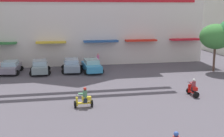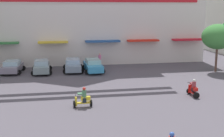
% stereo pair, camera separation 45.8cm
% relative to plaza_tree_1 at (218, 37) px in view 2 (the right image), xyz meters
% --- Properties ---
extents(ground_plane, '(128.00, 128.00, 0.00)m').
position_rel_plaza_tree_1_xyz_m(ground_plane, '(-15.53, -10.61, -4.05)').
color(ground_plane, '#514C55').
extents(colonial_building, '(34.35, 19.48, 18.91)m').
position_rel_plaza_tree_1_xyz_m(colonial_building, '(-15.52, 13.46, 3.88)').
color(colonial_building, silver).
rests_on(colonial_building, ground).
extents(plaza_tree_1, '(3.61, 3.64, 5.51)m').
position_rel_plaza_tree_1_xyz_m(plaza_tree_1, '(0.00, 0.00, 0.00)').
color(plaza_tree_1, brown).
rests_on(plaza_tree_1, ground).
extents(parked_car_0, '(2.63, 4.02, 1.41)m').
position_rel_plaza_tree_1_xyz_m(parked_car_0, '(-23.14, 3.35, -3.33)').
color(parked_car_0, gray).
rests_on(parked_car_0, ground).
extents(parked_car_1, '(2.37, 4.11, 1.52)m').
position_rel_plaza_tree_1_xyz_m(parked_car_1, '(-19.85, 2.66, -3.29)').
color(parked_car_1, gray).
rests_on(parked_car_1, ground).
extents(parked_car_2, '(2.45, 4.40, 1.49)m').
position_rel_plaza_tree_1_xyz_m(parked_car_2, '(-16.31, 3.03, -3.30)').
color(parked_car_2, gray).
rests_on(parked_car_2, ground).
extents(parked_car_3, '(2.48, 4.43, 1.51)m').
position_rel_plaza_tree_1_xyz_m(parked_car_3, '(-14.05, 2.31, -3.29)').
color(parked_car_3, '#358FC4').
rests_on(parked_car_3, ground).
extents(scooter_rider_3, '(0.52, 1.46, 1.52)m').
position_rel_plaza_tree_1_xyz_m(scooter_rider_3, '(-6.90, -8.78, -3.42)').
color(scooter_rider_3, black).
rests_on(scooter_rider_3, ground).
extents(scooter_rider_4, '(1.41, 0.56, 1.52)m').
position_rel_plaza_tree_1_xyz_m(scooter_rider_4, '(-16.17, -9.89, -3.44)').
color(scooter_rider_4, black).
rests_on(scooter_rider_4, ground).
extents(pedestrian_2, '(0.34, 0.34, 1.71)m').
position_rel_plaza_tree_1_xyz_m(pedestrian_2, '(-12.85, 5.33, -3.07)').
color(pedestrian_2, black).
rests_on(pedestrian_2, ground).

